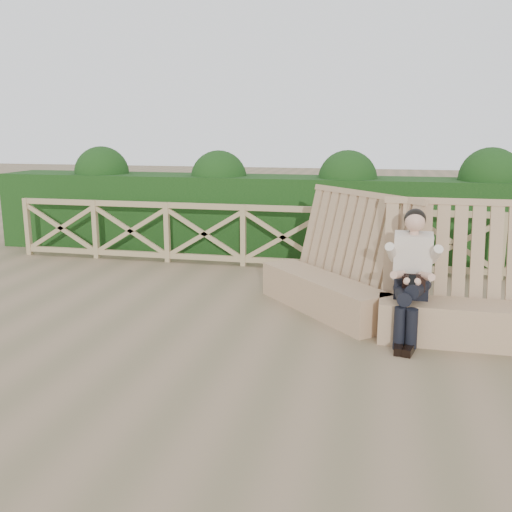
# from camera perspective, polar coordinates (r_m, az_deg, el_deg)

# --- Properties ---
(ground) EXTENTS (60.00, 60.00, 0.00)m
(ground) POSITION_cam_1_polar(r_m,az_deg,el_deg) (6.77, -2.67, -8.09)
(ground) COLOR brown
(ground) RESTS_ON ground
(bench) EXTENTS (3.89, 2.23, 1.61)m
(bench) POSITION_cam_1_polar(r_m,az_deg,el_deg) (7.25, 13.92, -3.67)
(bench) COLOR #9A7C58
(bench) RESTS_ON ground
(woman) EXTENTS (0.44, 0.92, 1.51)m
(woman) POSITION_cam_1_polar(r_m,az_deg,el_deg) (6.72, 15.29, -1.48)
(woman) COLOR black
(woman) RESTS_ON ground
(guardrail) EXTENTS (10.10, 0.09, 1.10)m
(guardrail) POSITION_cam_1_polar(r_m,az_deg,el_deg) (9.92, 2.69, 1.91)
(guardrail) COLOR #917C54
(guardrail) RESTS_ON ground
(hedge) EXTENTS (12.00, 1.20, 1.50)m
(hedge) POSITION_cam_1_polar(r_m,az_deg,el_deg) (11.05, 3.81, 4.03)
(hedge) COLOR black
(hedge) RESTS_ON ground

